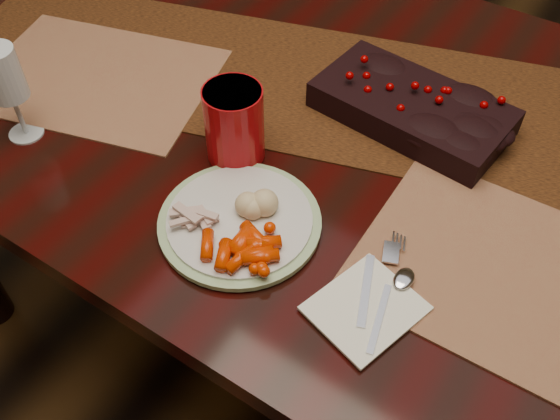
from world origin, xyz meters
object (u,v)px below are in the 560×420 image
Objects in this scene: baby_carrots at (239,250)px; napkin at (365,308)px; dining_table at (348,259)px; dinner_plate at (240,221)px; mashed_potatoes at (264,196)px; centerpiece at (412,105)px; wine_glass at (11,94)px; placemat_main at (515,277)px; turkey_shreds at (194,217)px; red_cup at (234,124)px.

baby_carrots is 0.83× the size of napkin.
dining_table is 0.49m from dinner_plate.
mashed_potatoes reaches higher than napkin.
centerpiece is at bearing 80.64° from baby_carrots.
wine_glass is at bearing -163.24° from napkin.
placemat_main is 4.85× the size of mashed_potatoes.
dining_table is 27.75× the size of turkey_shreds.
dining_table is 14.07× the size of red_cup.
turkey_shreds is at bearing -107.31° from dining_table.
placemat_main is 0.81m from wine_glass.
turkey_shreds is (-0.07, -0.08, -0.02)m from mashed_potatoes.
dining_table is 13.19× the size of napkin.
wine_glass is at bearing 177.27° from baby_carrots.
mashed_potatoes is at bearing 63.98° from dinner_plate.
placemat_main is at bearing 22.14° from turkey_shreds.
red_cup reaches higher than dining_table.
wine_glass is (-0.33, -0.15, 0.02)m from red_cup.
centerpiece is at bearing 68.05° from turkey_shreds.
centerpiece is 4.99× the size of turkey_shreds.
red_cup is at bearing 143.79° from mashed_potatoes.
placemat_main is 3.07× the size of napkin.
turkey_shreds is 0.51× the size of red_cup.
red_cup is at bearing 127.87° from dinner_plate.
baby_carrots is at bearing -52.91° from red_cup.
baby_carrots is at bearing -151.74° from placemat_main.
turkey_shreds is 0.48× the size of napkin.
wine_glass reaches higher than turkey_shreds.
baby_carrots is 0.09m from turkey_shreds.
dinner_plate is at bearing -170.89° from napkin.
baby_carrots is 1.31× the size of mashed_potatoes.
centerpiece is 0.77× the size of placemat_main.
napkin is at bearing -72.87° from centerpiece.
napkin reaches higher than placemat_main.
dining_table is 10.76× the size of wine_glass.
mashed_potatoes is (-0.35, -0.09, 0.04)m from placemat_main.
turkey_shreds is 0.28m from napkin.
dinner_plate is at bearing 4.61° from wine_glass.
placemat_main is (0.32, -0.16, 0.38)m from dining_table.
wine_glass is (-0.42, -0.03, 0.07)m from dinner_plate.
dining_table is 0.53m from napkin.
mashed_potatoes is at bearing -105.72° from centerpiece.
red_cup is 0.36m from wine_glass.
centerpiece reaches higher than mashed_potatoes.
napkin is (0.12, -0.38, -0.03)m from centerpiece.
turkey_shreds is (-0.16, -0.39, -0.01)m from centerpiece.
centerpiece reaches higher than turkey_shreds.
mashed_potatoes reaches higher than dinner_plate.
placemat_main is at bearing 14.96° from mashed_potatoes.
centerpiece is at bearing 73.12° from dinner_plate.
napkin is 0.82× the size of wine_glass.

